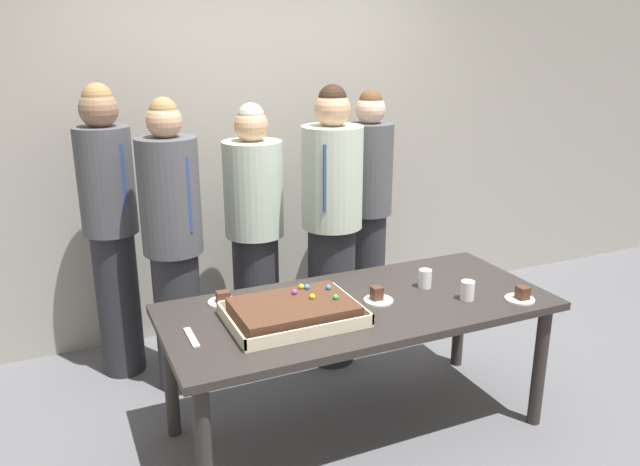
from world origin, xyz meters
name	(u,v)px	position (x,y,z in m)	size (l,w,h in m)	color
ground_plane	(357,427)	(0.00, 0.00, 0.00)	(12.00, 12.00, 0.00)	#5B5B60
interior_back_panel	(254,115)	(0.00, 1.60, 1.50)	(8.00, 0.12, 3.00)	#9E998E
party_table	(359,318)	(0.00, 0.00, 0.65)	(1.97, 0.86, 0.73)	#2D2826
sheet_cake	(294,311)	(-0.37, -0.04, 0.77)	(0.62, 0.45, 0.11)	beige
plated_slice_near_left	(378,297)	(0.10, -0.01, 0.75)	(0.15, 0.15, 0.08)	white
plated_slice_near_right	(521,296)	(0.77, -0.30, 0.75)	(0.15, 0.15, 0.07)	white
plated_slice_far_left	(223,300)	(-0.62, 0.29, 0.74)	(0.15, 0.15, 0.06)	white
drink_cup_nearest	(467,290)	(0.53, -0.18, 0.78)	(0.07, 0.07, 0.10)	white
drink_cup_middle	(425,279)	(0.42, 0.05, 0.78)	(0.07, 0.07, 0.10)	white
cake_server_utensil	(192,337)	(-0.86, -0.03, 0.73)	(0.03, 0.20, 0.01)	silver
person_serving_front	(255,231)	(-0.20, 1.04, 0.84)	(0.37, 0.37, 1.64)	#28282D
person_green_shirt_behind	(368,209)	(0.64, 1.09, 0.88)	(0.32, 0.32, 1.69)	#28282D
person_striped_tie_right	(332,226)	(0.20, 0.75, 0.91)	(0.37, 0.37, 1.76)	#28282D
person_far_right_suit	(173,245)	(-0.75, 0.83, 0.89)	(0.34, 0.34, 1.71)	#28282D
person_left_edge_reaching	(111,227)	(-1.05, 1.16, 0.94)	(0.32, 0.32, 1.77)	#28282D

